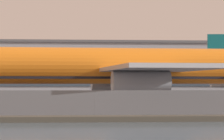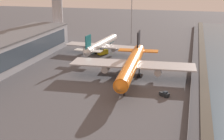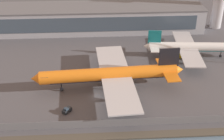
{
  "view_description": "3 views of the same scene",
  "coord_description": "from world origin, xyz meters",
  "views": [
    {
      "loc": [
        -4.17,
        -78.69,
        3.31
      ],
      "look_at": [
        3.68,
        6.57,
        5.19
      ],
      "focal_mm": 105.0,
      "sensor_mm": 36.0,
      "label": 1
    },
    {
      "loc": [
        -102.59,
        -15.56,
        36.55
      ],
      "look_at": [
        4.53,
        12.71,
        3.0
      ],
      "focal_mm": 50.0,
      "sensor_mm": 36.0,
      "label": 2
    },
    {
      "loc": [
        -0.08,
        -87.99,
        60.38
      ],
      "look_at": [
        5.88,
        11.2,
        3.91
      ],
      "focal_mm": 50.0,
      "sensor_mm": 36.0,
      "label": 3
    }
  ],
  "objects": [
    {
      "name": "cargo_jet_orange",
      "position": [
        5.34,
        5.36,
        5.5
      ],
      "size": [
        53.44,
        46.34,
        14.41
      ],
      "color": "orange",
      "rests_on": "ground"
    },
    {
      "name": "perimeter_fence",
      "position": [
        0.0,
        -16.0,
        1.37
      ],
      "size": [
        280.0,
        0.1,
        2.74
      ],
      "color": "slate",
      "rests_on": "ground"
    },
    {
      "name": "ops_van",
      "position": [
        37.57,
        26.07,
        1.28
      ],
      "size": [
        5.54,
        4.46,
        2.48
      ],
      "color": "yellow",
      "rests_on": "ground"
    },
    {
      "name": "passenger_jet_white_teal",
      "position": [
        39.64,
        27.5,
        4.51
      ],
      "size": [
        40.52,
        34.91,
        11.81
      ],
      "color": "white",
      "rests_on": "ground"
    },
    {
      "name": "ground_plane",
      "position": [
        0.0,
        0.0,
        0.0
      ],
      "size": [
        500.0,
        500.0,
        0.0
      ],
      "primitive_type": "plane",
      "color": "#4C4C51"
    },
    {
      "name": "control_tower",
      "position": [
        62.19,
        59.93,
        20.94
      ],
      "size": [
        11.45,
        11.45,
        36.44
      ],
      "color": "#ADADB2",
      "rests_on": "ground"
    },
    {
      "name": "baggage_tug",
      "position": [
        -9.57,
        -8.13,
        0.81
      ],
      "size": [
        3.2,
        3.52,
        1.8
      ],
      "color": "#1E2328",
      "rests_on": "ground"
    },
    {
      "name": "apron_light_mast_apron_west",
      "position": [
        66.95,
        18.06,
        13.96
      ],
      "size": [
        3.2,
        0.4,
        25.28
      ],
      "color": "gray",
      "rests_on": "ground"
    },
    {
      "name": "shoreline_seawall",
      "position": [
        0.0,
        -20.5,
        0.25
      ],
      "size": [
        320.0,
        3.0,
        0.5
      ],
      "color": "#474238",
      "rests_on": "ground"
    }
  ]
}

